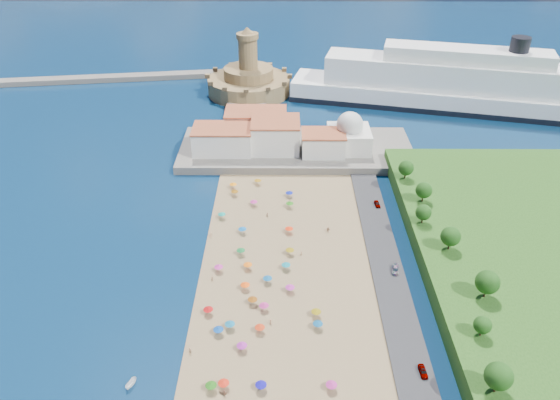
{
  "coord_description": "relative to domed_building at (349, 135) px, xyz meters",
  "views": [
    {
      "loc": [
        4.93,
        -118.61,
        96.76
      ],
      "look_at": [
        4.0,
        25.0,
        8.0
      ],
      "focal_mm": 35.0,
      "sensor_mm": 36.0,
      "label": 1
    }
  ],
  "objects": [
    {
      "name": "domed_building",
      "position": [
        0.0,
        0.0,
        0.0
      ],
      "size": [
        16.0,
        16.0,
        15.0
      ],
      "color": "silver",
      "rests_on": "terrace"
    },
    {
      "name": "cruise_ship",
      "position": [
        56.17,
        48.93,
        1.12
      ],
      "size": [
        157.04,
        58.78,
        34.09
      ],
      "color": "black",
      "rests_on": "ground"
    },
    {
      "name": "fortress",
      "position": [
        -42.0,
        67.0,
        -2.29
      ],
      "size": [
        40.0,
        40.0,
        32.4
      ],
      "color": "olive",
      "rests_on": "ground"
    },
    {
      "name": "parked_cars",
      "position": [
        6.0,
        -72.59,
        -7.61
      ],
      "size": [
        2.54,
        73.53,
        1.34
      ],
      "color": "gray",
      "rests_on": "promenade"
    },
    {
      "name": "hillside_trees",
      "position": [
        19.4,
        -77.55,
        1.12
      ],
      "size": [
        13.89,
        106.49,
        7.6
      ],
      "color": "#382314",
      "rests_on": "hillside"
    },
    {
      "name": "jetty",
      "position": [
        -42.0,
        37.0,
        -7.77
      ],
      "size": [
        18.0,
        70.0,
        2.4
      ],
      "primitive_type": "cube",
      "color": "#59544C",
      "rests_on": "ground"
    },
    {
      "name": "breakwater",
      "position": [
        -140.0,
        82.0,
        -7.67
      ],
      "size": [
        199.03,
        34.77,
        2.6
      ],
      "primitive_type": "cube",
      "rotation": [
        0.0,
        0.0,
        0.14
      ],
      "color": "#59544C",
      "rests_on": "ground"
    },
    {
      "name": "ground",
      "position": [
        -30.0,
        -71.0,
        -8.97
      ],
      "size": [
        700.0,
        700.0,
        0.0
      ],
      "primitive_type": "plane",
      "color": "#071938",
      "rests_on": "ground"
    },
    {
      "name": "terrace",
      "position": [
        -20.0,
        2.0,
        -7.47
      ],
      "size": [
        90.0,
        36.0,
        3.0
      ],
      "primitive_type": "cube",
      "color": "#59544C",
      "rests_on": "ground"
    },
    {
      "name": "beach_parasols",
      "position": [
        -31.45,
        -85.32,
        -6.83
      ],
      "size": [
        32.47,
        115.82,
        2.2
      ],
      "color": "gray",
      "rests_on": "beach"
    },
    {
      "name": "waterfront_buildings",
      "position": [
        -33.05,
        2.64,
        -1.1
      ],
      "size": [
        57.0,
        29.0,
        11.0
      ],
      "color": "silver",
      "rests_on": "terrace"
    },
    {
      "name": "beachgoers",
      "position": [
        -30.95,
        -80.25,
        -7.88
      ],
      "size": [
        37.47,
        82.15,
        1.87
      ],
      "color": "tan",
      "rests_on": "beach"
    }
  ]
}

